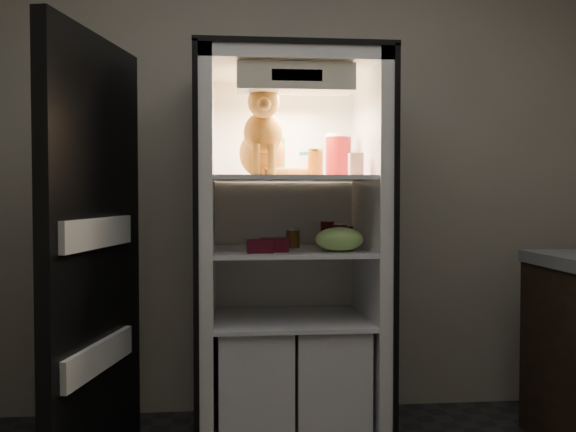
# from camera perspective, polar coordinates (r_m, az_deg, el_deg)

# --- Properties ---
(room_shell) EXTENTS (3.60, 3.60, 3.60)m
(room_shell) POSITION_cam_1_polar(r_m,az_deg,el_deg) (1.82, 4.54, 15.07)
(room_shell) COLOR white
(room_shell) RESTS_ON floor
(refrigerator) EXTENTS (0.90, 0.72, 1.88)m
(refrigerator) POSITION_cam_1_polar(r_m,az_deg,el_deg) (3.17, 0.08, -5.53)
(refrigerator) COLOR white
(refrigerator) RESTS_ON floor
(fridge_door) EXTENTS (0.25, 0.86, 1.85)m
(fridge_door) POSITION_cam_1_polar(r_m,az_deg,el_deg) (2.75, -16.81, -4.21)
(fridge_door) COLOR black
(fridge_door) RESTS_ON floor
(tabby_cat) EXTENTS (0.36, 0.42, 0.44)m
(tabby_cat) POSITION_cam_1_polar(r_m,az_deg,el_deg) (3.07, -2.23, 6.64)
(tabby_cat) COLOR #C96919
(tabby_cat) RESTS_ON refrigerator
(parmesan_shaker) EXTENTS (0.07, 0.07, 0.19)m
(parmesan_shaker) POSITION_cam_1_polar(r_m,az_deg,el_deg) (3.12, -0.91, 5.24)
(parmesan_shaker) COLOR #258B3A
(parmesan_shaker) RESTS_ON refrigerator
(mayo_tub) EXTENTS (0.09, 0.09, 0.12)m
(mayo_tub) POSITION_cam_1_polar(r_m,az_deg,el_deg) (3.20, 1.80, 4.59)
(mayo_tub) COLOR white
(mayo_tub) RESTS_ON refrigerator
(salsa_jar) EXTENTS (0.07, 0.07, 0.13)m
(salsa_jar) POSITION_cam_1_polar(r_m,az_deg,el_deg) (3.08, 2.44, 4.75)
(salsa_jar) COLOR maroon
(salsa_jar) RESTS_ON refrigerator
(pepper_jar) EXTENTS (0.13, 0.13, 0.22)m
(pepper_jar) POSITION_cam_1_polar(r_m,az_deg,el_deg) (3.25, 4.49, 5.38)
(pepper_jar) COLOR maroon
(pepper_jar) RESTS_ON refrigerator
(cream_carton) EXTENTS (0.06, 0.06, 0.11)m
(cream_carton) POSITION_cam_1_polar(r_m,az_deg,el_deg) (3.00, 6.04, 4.58)
(cream_carton) COLOR silver
(cream_carton) RESTS_ON refrigerator
(soda_can_a) EXTENTS (0.07, 0.07, 0.13)m
(soda_can_a) POSITION_cam_1_polar(r_m,az_deg,el_deg) (3.25, 3.53, -1.57)
(soda_can_a) COLOR black
(soda_can_a) RESTS_ON refrigerator
(soda_can_b) EXTENTS (0.06, 0.06, 0.11)m
(soda_can_b) POSITION_cam_1_polar(r_m,az_deg,el_deg) (3.15, 5.24, -1.86)
(soda_can_b) COLOR black
(soda_can_b) RESTS_ON refrigerator
(soda_can_c) EXTENTS (0.07, 0.07, 0.12)m
(soda_can_c) POSITION_cam_1_polar(r_m,az_deg,el_deg) (3.06, 4.66, -1.85)
(soda_can_c) COLOR black
(soda_can_c) RESTS_ON refrigerator
(condiment_jar) EXTENTS (0.07, 0.07, 0.10)m
(condiment_jar) POSITION_cam_1_polar(r_m,az_deg,el_deg) (3.18, 0.44, -1.95)
(condiment_jar) COLOR brown
(condiment_jar) RESTS_ON refrigerator
(grape_bag) EXTENTS (0.23, 0.16, 0.11)m
(grape_bag) POSITION_cam_1_polar(r_m,az_deg,el_deg) (2.97, 4.59, -2.08)
(grape_bag) COLOR #7AB253
(grape_bag) RESTS_ON refrigerator
(berry_box_left) EXTENTS (0.12, 0.12, 0.06)m
(berry_box_left) POSITION_cam_1_polar(r_m,az_deg,el_deg) (2.91, -2.53, -2.69)
(berry_box_left) COLOR #4A0C15
(berry_box_left) RESTS_ON refrigerator
(berry_box_right) EXTENTS (0.12, 0.12, 0.06)m
(berry_box_right) POSITION_cam_1_polar(r_m,az_deg,el_deg) (2.96, -1.26, -2.58)
(berry_box_right) COLOR #4A0C15
(berry_box_right) RESTS_ON refrigerator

